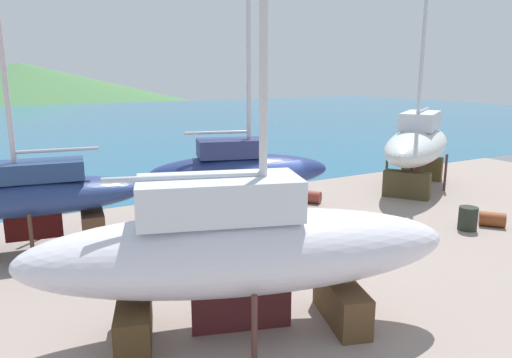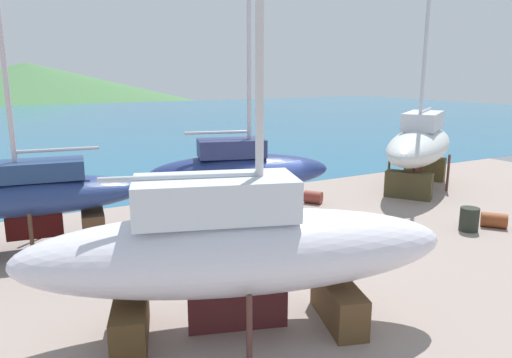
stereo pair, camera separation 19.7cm
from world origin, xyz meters
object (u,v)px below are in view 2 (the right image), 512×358
at_px(barrel_tipped_right, 494,220).
at_px(barrel_ochre, 313,197).
at_px(sailboat_mid_port, 420,145).
at_px(worker, 168,242).
at_px(sailboat_far_slipway, 240,174).
at_px(barrel_by_slipway, 469,219).
at_px(sailboat_small_center, 236,247).
at_px(sailboat_large_starboard, 33,197).

distance_m(barrel_tipped_right, barrel_ochre, 7.17).
height_order(sailboat_mid_port, worker, sailboat_mid_port).
bearing_deg(barrel_tipped_right, barrel_ochre, 123.33).
xyz_separation_m(barrel_tipped_right, barrel_ochre, (-3.94, 5.99, -0.00)).
distance_m(sailboat_far_slipway, barrel_ochre, 4.76).
xyz_separation_m(worker, barrel_ochre, (7.99, 4.06, -0.64)).
bearing_deg(worker, barrel_by_slipway, -155.08).
relative_size(sailboat_far_slipway, sailboat_small_center, 0.63).
height_order(sailboat_small_center, barrel_ochre, sailboat_small_center).
height_order(sailboat_far_slipway, worker, sailboat_far_slipway).
distance_m(barrel_tipped_right, barrel_by_slipway, 1.18).
height_order(sailboat_far_slipway, barrel_tipped_right, sailboat_far_slipway).
bearing_deg(worker, sailboat_far_slipway, -109.15).
bearing_deg(barrel_by_slipway, barrel_tipped_right, -9.51).
bearing_deg(barrel_tipped_right, sailboat_mid_port, 68.51).
bearing_deg(worker, sailboat_small_center, 128.25).
distance_m(worker, barrel_by_slipway, 10.92).
bearing_deg(sailboat_far_slipway, barrel_ochre, 33.08).
height_order(sailboat_small_center, worker, sailboat_small_center).
bearing_deg(barrel_ochre, barrel_by_slipway, -64.36).
height_order(worker, barrel_tipped_right, worker).
bearing_deg(sailboat_mid_port, sailboat_large_starboard, -31.99).
xyz_separation_m(worker, barrel_by_slipway, (10.77, -1.73, -0.48)).
bearing_deg(barrel_by_slipway, barrel_ochre, 115.64).
relative_size(sailboat_small_center, sailboat_mid_port, 1.21).
height_order(barrel_ochre, barrel_by_slipway, barrel_by_slipway).
bearing_deg(sailboat_far_slipway, sailboat_small_center, -100.95).
relative_size(sailboat_small_center, barrel_tipped_right, 18.78).
bearing_deg(worker, sailboat_mid_port, -130.46).
xyz_separation_m(sailboat_mid_port, barrel_ochre, (-6.25, 0.12, -1.89)).
bearing_deg(sailboat_mid_port, barrel_by_slipway, 25.58).
xyz_separation_m(sailboat_large_starboard, sailboat_small_center, (3.47, -7.51, 0.19)).
distance_m(sailboat_large_starboard, worker, 4.92).
height_order(sailboat_small_center, sailboat_mid_port, sailboat_small_center).
xyz_separation_m(sailboat_far_slipway, worker, (-3.73, -2.79, -1.08)).
height_order(barrel_tipped_right, barrel_ochre, barrel_tipped_right).
distance_m(sailboat_mid_port, barrel_tipped_right, 6.59).
relative_size(sailboat_mid_port, barrel_tipped_right, 15.49).
xyz_separation_m(barrel_ochre, barrel_by_slipway, (2.78, -5.80, 0.16)).
relative_size(worker, barrel_by_slipway, 2.03).
bearing_deg(sailboat_small_center, barrel_by_slipway, 29.58).
bearing_deg(sailboat_small_center, sailboat_large_starboard, 132.90).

